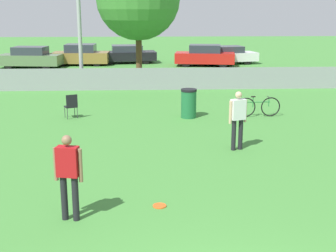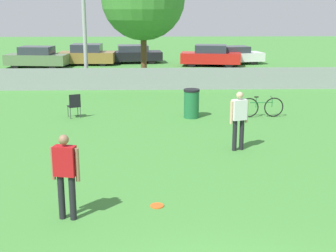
# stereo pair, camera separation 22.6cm
# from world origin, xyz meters

# --- Properties ---
(fence_backline) EXTENTS (22.08, 0.07, 1.21)m
(fence_backline) POSITION_xyz_m (0.00, 18.00, 0.55)
(fence_backline) COLOR gray
(fence_backline) RESTS_ON ground_plane
(player_receiver_white) EXTENTS (0.55, 0.35, 1.72)m
(player_receiver_white) POSITION_xyz_m (1.55, 7.84, 1.00)
(player_receiver_white) COLOR black
(player_receiver_white) RESTS_ON ground_plane
(player_defender_red) EXTENTS (0.57, 0.31, 1.72)m
(player_defender_red) POSITION_xyz_m (-2.58, 3.41, 1.00)
(player_defender_red) COLOR black
(player_defender_red) RESTS_ON ground_plane
(frisbee_disc) EXTENTS (0.29, 0.29, 0.03)m
(frisbee_disc) POSITION_xyz_m (-0.82, 3.95, 0.01)
(frisbee_disc) COLOR #E5591E
(frisbee_disc) RESTS_ON ground_plane
(folding_chair_sideline) EXTENTS (0.56, 0.56, 0.91)m
(folding_chair_sideline) POSITION_xyz_m (-3.85, 12.05, 0.52)
(folding_chair_sideline) COLOR #333338
(folding_chair_sideline) RESTS_ON ground_plane
(bicycle_sideline) EXTENTS (1.70, 0.44, 0.79)m
(bicycle_sideline) POSITION_xyz_m (3.17, 11.97, 0.38)
(bicycle_sideline) COLOR black
(bicycle_sideline) RESTS_ON ground_plane
(trash_bin) EXTENTS (0.60, 0.60, 1.08)m
(trash_bin) POSITION_xyz_m (0.52, 11.94, 0.55)
(trash_bin) COLOR #1E6638
(trash_bin) RESTS_ON ground_plane
(parked_car_olive) EXTENTS (4.32, 2.19, 1.42)m
(parked_car_olive) POSITION_xyz_m (-8.84, 27.15, 0.68)
(parked_car_olive) COLOR black
(parked_car_olive) RESTS_ON ground_plane
(parked_car_tan) EXTENTS (4.01, 1.99, 1.47)m
(parked_car_tan) POSITION_xyz_m (-5.63, 28.47, 0.69)
(parked_car_tan) COLOR black
(parked_car_tan) RESTS_ON ground_plane
(parked_car_dark) EXTENTS (4.35, 2.29, 1.30)m
(parked_car_dark) POSITION_xyz_m (-2.40, 29.45, 0.65)
(parked_car_dark) COLOR black
(parked_car_dark) RESTS_ON ground_plane
(parked_car_red) EXTENTS (4.30, 2.30, 1.47)m
(parked_car_red) POSITION_xyz_m (3.08, 27.45, 0.71)
(parked_car_red) COLOR black
(parked_car_red) RESTS_ON ground_plane
(parked_car_white) EXTENTS (4.70, 2.54, 1.28)m
(parked_car_white) POSITION_xyz_m (4.74, 28.54, 0.64)
(parked_car_white) COLOR black
(parked_car_white) RESTS_ON ground_plane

